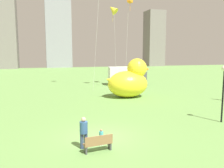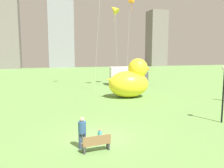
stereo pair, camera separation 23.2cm
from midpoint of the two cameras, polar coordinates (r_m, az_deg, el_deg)
ground_plane at (r=14.72m, az=-2.74°, el=-12.67°), size 140.00×140.00×0.00m
park_bench at (r=12.54m, az=-3.23°, el=-14.07°), size 1.54×0.64×0.90m
person_adult at (r=12.85m, az=-6.71°, el=-11.27°), size 0.42×0.42×1.73m
person_child at (r=13.27m, az=-2.46°, el=-12.57°), size 0.23×0.23×0.94m
giant_inflatable_duck at (r=27.02m, az=4.66°, el=0.77°), size 5.36×3.44×4.45m
lamppost at (r=18.79m, az=25.81°, el=0.65°), size 0.41×0.41×4.18m
box_truck at (r=37.46m, az=3.97°, el=1.99°), size 6.06×3.00×2.85m
city_skyline at (r=84.86m, az=-14.34°, el=14.65°), size 62.11×10.85×41.19m
kite_yellow at (r=34.82m, az=0.71°, el=17.62°), size 1.90×1.82×11.95m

